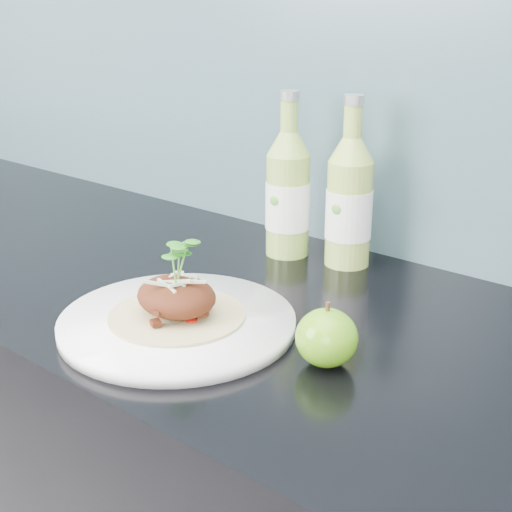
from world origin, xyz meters
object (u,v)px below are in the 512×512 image
at_px(green_apple, 327,338).
at_px(dinner_plate, 178,322).
at_px(cider_bottle_left, 288,194).
at_px(cider_bottle_right, 349,203).

bearing_deg(green_apple, dinner_plate, -167.82).
distance_m(dinner_plate, green_apple, 0.20).
relative_size(cider_bottle_left, cider_bottle_right, 1.00).
bearing_deg(cider_bottle_right, cider_bottle_left, 178.63).
bearing_deg(dinner_plate, green_apple, 12.18).
height_order(dinner_plate, green_apple, green_apple).
relative_size(dinner_plate, cider_bottle_left, 1.38).
distance_m(green_apple, cider_bottle_right, 0.34).
height_order(dinner_plate, cider_bottle_left, cider_bottle_left).
bearing_deg(dinner_plate, cider_bottle_left, 101.43).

